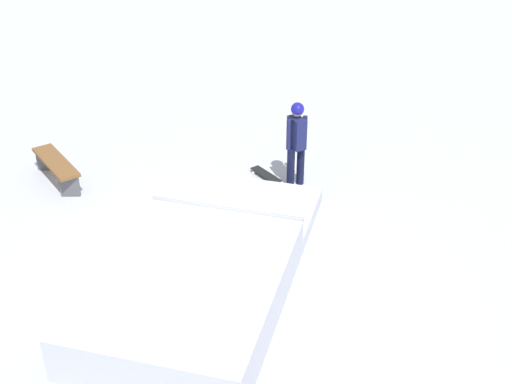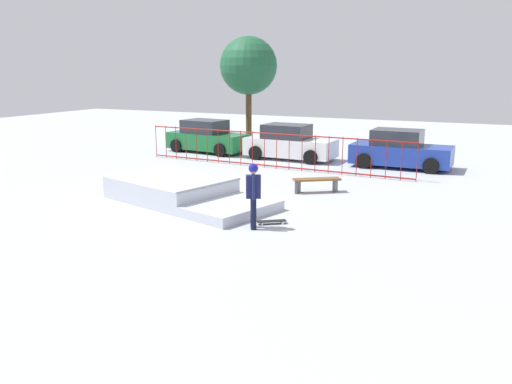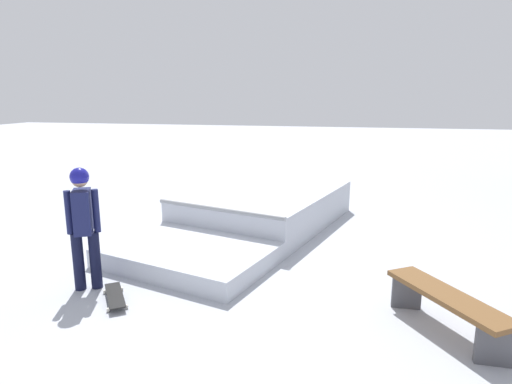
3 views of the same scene
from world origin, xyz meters
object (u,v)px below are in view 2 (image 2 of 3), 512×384
Objects in this scene: skateboard at (272,221)px; parked_car_blue at (400,151)px; skate_ramp at (181,192)px; park_bench at (317,182)px; parked_car_green at (207,138)px; distant_tree at (249,66)px; skater at (253,191)px; parked_car_white at (289,144)px.

parked_car_blue is at bearing -134.60° from skateboard.
skate_ramp reaches higher than park_bench.
parked_car_green is 0.75× the size of distant_tree.
skater is at bearing -91.97° from park_bench.
parked_car_blue is (1.84, 10.54, -0.28)m from skater.
skate_ramp is at bearing -52.47° from skateboard.
parked_car_blue is at bearing -17.50° from distant_tree.
skate_ramp is 10.28m from parked_car_blue.
parked_car_blue is at bearing 5.28° from parked_car_green.
park_bench is 0.38× the size of parked_car_blue.
park_bench is (3.47, 3.02, 0.04)m from skate_ramp.
skateboard is 0.13× the size of distant_tree.
skater reaches higher than parked_car_green.
skate_ramp is at bearing -74.55° from distant_tree.
skater is 4.71m from park_bench.
skater is 15.02m from distant_tree.
parked_car_blue is 9.40m from distant_tree.
parked_car_green reaches higher than park_bench.
parked_car_green is (-7.82, 6.18, 0.37)m from park_bench.
distant_tree is (-3.33, 2.60, 3.47)m from parked_car_white.
skate_ramp is 1.04× the size of distant_tree.
parked_car_green is at bearing -82.06° from skater.
skateboard is 0.19× the size of parked_car_blue.
parked_car_green is at bearing -116.70° from distant_tree.
distant_tree is at bearing 128.03° from park_bench.
parked_car_white is at bearing 3.64° from parked_car_green.
skateboard is at bearing -88.42° from park_bench.
park_bench is (-0.11, 4.10, 0.28)m from skateboard.
park_bench is 6.79m from parked_car_white.
distant_tree is at bearing -91.07° from skater.
parked_car_blue is at bearing -127.21° from skater.
parked_car_green is at bearing 141.70° from park_bench.
skater is at bearing -63.76° from distant_tree.
skater is 0.40× the size of parked_car_green.
skater is at bearing -10.54° from skate_ramp.
skater reaches higher than parked_car_blue.
parked_car_white is at bearing -179.47° from parked_car_blue.
distant_tree is at bearing 144.39° from parked_car_white.
park_bench reaches higher than skateboard.
skater is at bearing -70.98° from parked_car_white.
parked_car_white is 5.00m from parked_car_blue.
skate_ramp is 3.76m from skater.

